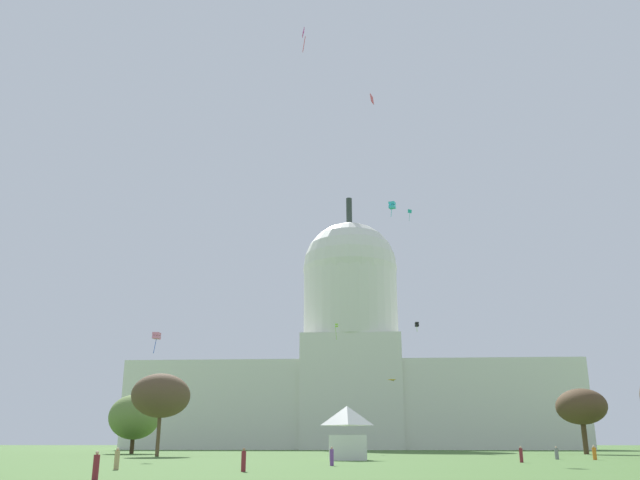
% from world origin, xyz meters
% --- Properties ---
extents(capitol_building, '(125.32, 28.41, 74.93)m').
position_xyz_m(capitol_building, '(-0.89, 163.93, 22.81)').
color(capitol_building, silver).
rests_on(capitol_building, ground_plane).
extents(event_tent, '(4.82, 4.89, 6.20)m').
position_xyz_m(event_tent, '(0.15, 53.92, 3.13)').
color(event_tent, white).
rests_on(event_tent, ground_plane).
extents(tree_west_near, '(13.78, 14.13, 10.38)m').
position_xyz_m(tree_west_near, '(-39.46, 93.41, 6.39)').
color(tree_west_near, '#42301E').
rests_on(tree_west_near, ground_plane).
extents(tree_east_near, '(11.13, 12.00, 11.06)m').
position_xyz_m(tree_east_near, '(40.34, 93.28, 7.93)').
color(tree_east_near, '#4C3823').
rests_on(tree_east_near, ground_plane).
extents(tree_west_far, '(11.83, 12.00, 12.03)m').
position_xyz_m(tree_west_far, '(-28.38, 72.44, 8.73)').
color(tree_west_far, brown).
rests_on(tree_west_far, ground_plane).
extents(person_maroon_deep_crowd, '(0.43, 0.43, 1.57)m').
position_xyz_m(person_maroon_deep_crowd, '(-13.29, 11.70, 0.72)').
color(person_maroon_deep_crowd, maroon).
rests_on(person_maroon_deep_crowd, ground_plane).
extents(person_maroon_near_tree_west, '(0.43, 0.43, 1.65)m').
position_xyz_m(person_maroon_near_tree_west, '(-6.72, 22.68, 0.76)').
color(person_maroon_near_tree_west, maroon).
rests_on(person_maroon_near_tree_west, ground_plane).
extents(person_maroon_edge_east, '(0.43, 0.43, 1.64)m').
position_xyz_m(person_maroon_edge_east, '(18.42, 45.76, 0.75)').
color(person_maroon_edge_east, maroon).
rests_on(person_maroon_edge_east, ground_plane).
extents(person_grey_near_tree_east, '(0.54, 0.54, 1.54)m').
position_xyz_m(person_grey_near_tree_east, '(25.69, 58.77, 0.69)').
color(person_grey_near_tree_east, gray).
rests_on(person_grey_near_tree_east, ground_plane).
extents(person_tan_front_left, '(0.55, 0.55, 1.64)m').
position_xyz_m(person_tan_front_left, '(-17.18, 25.55, 0.75)').
color(person_tan_front_left, tan).
rests_on(person_tan_front_left, ground_plane).
extents(person_orange_edge_west, '(0.52, 0.52, 1.67)m').
position_xyz_m(person_orange_edge_west, '(29.58, 56.83, 0.75)').
color(person_orange_edge_west, orange).
rests_on(person_orange_edge_west, ground_plane).
extents(person_purple_aisle_center, '(0.50, 0.50, 1.64)m').
position_xyz_m(person_purple_aisle_center, '(-0.86, 35.11, 0.76)').
color(person_purple_aisle_center, '#703D93').
rests_on(person_purple_aisle_center, ground_plane).
extents(kite_lime_mid, '(0.65, 0.69, 3.47)m').
position_xyz_m(kite_lime_mid, '(-3.03, 107.82, 25.17)').
color(kite_lime_mid, '#8CD133').
extents(kite_magenta_high, '(0.47, 1.12, 3.68)m').
position_xyz_m(kite_magenta_high, '(-4.90, 47.34, 53.83)').
color(kite_magenta_high, '#D1339E').
extents(kite_pink_low, '(0.96, 0.94, 2.70)m').
position_xyz_m(kite_pink_low, '(-24.15, 54.83, 15.02)').
color(kite_pink_low, pink).
extents(kite_gold_low, '(1.90, 1.58, 0.43)m').
position_xyz_m(kite_gold_low, '(9.37, 128.74, 15.22)').
color(kite_gold_low, gold).
extents(kite_red_high, '(0.57, 1.11, 1.49)m').
position_xyz_m(kite_red_high, '(4.20, 56.36, 48.95)').
color(kite_red_high, red).
extents(kite_turquoise_high, '(1.08, 0.52, 3.12)m').
position_xyz_m(kite_turquoise_high, '(15.14, 131.47, 58.41)').
color(kite_turquoise_high, teal).
extents(kite_cyan_high, '(1.17, 1.18, 2.44)m').
position_xyz_m(kite_cyan_high, '(7.13, 67.05, 36.63)').
color(kite_cyan_high, '#33BCDB').
extents(kite_black_mid, '(0.92, 0.96, 2.21)m').
position_xyz_m(kite_black_mid, '(14.93, 122.73, 27.86)').
color(kite_black_mid, black).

